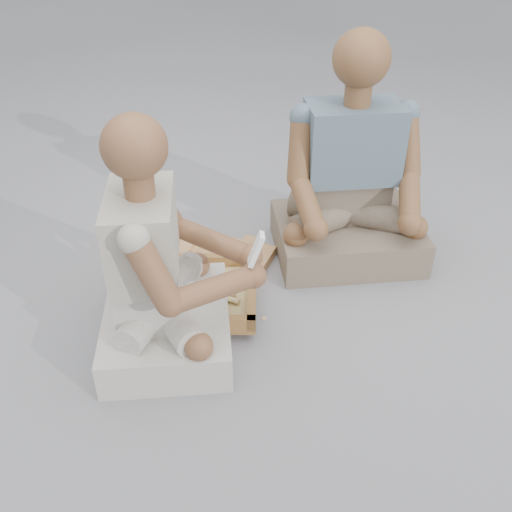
{
  "coord_description": "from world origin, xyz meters",
  "views": [
    {
      "loc": [
        -0.1,
        -1.51,
        1.48
      ],
      "look_at": [
        -0.06,
        0.23,
        0.3
      ],
      "focal_mm": 40.0,
      "sensor_mm": 36.0,
      "label": 1
    }
  ],
  "objects_px": {
    "tool_tray": "(188,293)",
    "companion": "(350,188)",
    "carved_panel": "(195,260)",
    "craftsman": "(161,276)"
  },
  "relations": [
    {
      "from": "tool_tray",
      "to": "companion",
      "type": "xyz_separation_m",
      "value": [
        0.7,
        0.4,
        0.26
      ]
    },
    {
      "from": "carved_panel",
      "to": "companion",
      "type": "xyz_separation_m",
      "value": [
        0.69,
        0.1,
        0.31
      ]
    },
    {
      "from": "tool_tray",
      "to": "companion",
      "type": "height_order",
      "value": "companion"
    },
    {
      "from": "tool_tray",
      "to": "companion",
      "type": "distance_m",
      "value": 0.84
    },
    {
      "from": "carved_panel",
      "to": "craftsman",
      "type": "height_order",
      "value": "craftsman"
    },
    {
      "from": "craftsman",
      "to": "companion",
      "type": "bearing_deg",
      "value": 124.33
    },
    {
      "from": "carved_panel",
      "to": "craftsman",
      "type": "distance_m",
      "value": 0.58
    },
    {
      "from": "tool_tray",
      "to": "craftsman",
      "type": "xyz_separation_m",
      "value": [
        -0.06,
        -0.2,
        0.24
      ]
    },
    {
      "from": "craftsman",
      "to": "companion",
      "type": "relative_size",
      "value": 0.9
    },
    {
      "from": "carved_panel",
      "to": "tool_tray",
      "type": "bearing_deg",
      "value": -91.18
    }
  ]
}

